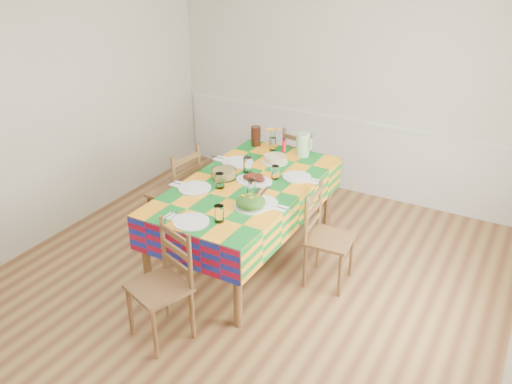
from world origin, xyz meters
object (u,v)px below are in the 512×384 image
at_px(green_pitcher, 303,145).
at_px(dining_table, 246,192).
at_px(chair_right, 326,238).
at_px(chair_far, 303,167).
at_px(tea_pitcher, 256,136).
at_px(meat_platter, 254,179).
at_px(chair_left, 177,194).
at_px(chair_near, 163,285).

bearing_deg(green_pitcher, dining_table, -101.05).
bearing_deg(chair_right, chair_far, 29.13).
distance_m(dining_table, tea_pitcher, 1.01).
height_order(green_pitcher, chair_far, green_pitcher).
bearing_deg(dining_table, chair_right, -0.18).
bearing_deg(dining_table, meat_platter, 58.75).
bearing_deg(chair_left, tea_pitcher, 158.76).
bearing_deg(green_pitcher, chair_near, -94.12).
bearing_deg(meat_platter, chair_near, -91.20).
relative_size(chair_near, chair_right, 1.04).
relative_size(chair_far, chair_right, 1.02).
bearing_deg(chair_near, meat_platter, 107.78).
xyz_separation_m(meat_platter, chair_right, (0.79, -0.07, -0.38)).
distance_m(green_pitcher, chair_near, 2.26).
relative_size(meat_platter, chair_left, 0.36).
height_order(dining_table, chair_left, chair_left).
height_order(dining_table, tea_pitcher, tea_pitcher).
xyz_separation_m(dining_table, meat_platter, (0.04, 0.07, 0.12)).
xyz_separation_m(green_pitcher, chair_far, (-0.18, 0.43, -0.46)).
distance_m(dining_table, green_pitcher, 0.93).
xyz_separation_m(chair_far, chair_right, (0.84, -1.32, -0.01)).
bearing_deg(chair_near, green_pitcher, 104.86).
bearing_deg(tea_pitcher, chair_left, -115.04).
bearing_deg(green_pitcher, chair_right, -53.42).
relative_size(green_pitcher, chair_right, 0.26).
xyz_separation_m(meat_platter, chair_far, (-0.05, 1.24, -0.37)).
height_order(chair_near, chair_left, chair_left).
xyz_separation_m(meat_platter, green_pitcher, (0.13, 0.82, 0.09)).
bearing_deg(dining_table, chair_far, 90.33).
relative_size(dining_table, chair_near, 2.15).
bearing_deg(chair_left, green_pitcher, 135.39).
bearing_deg(chair_right, dining_table, 86.39).
relative_size(dining_table, chair_left, 2.05).
relative_size(tea_pitcher, chair_near, 0.22).
height_order(chair_far, chair_right, chair_far).
relative_size(meat_platter, green_pitcher, 1.48).
height_order(dining_table, chair_far, chair_far).
bearing_deg(tea_pitcher, dining_table, -65.94).
xyz_separation_m(green_pitcher, chair_near, (-0.16, -2.20, -0.46)).
distance_m(meat_platter, chair_right, 0.88).
bearing_deg(chair_far, chair_near, 100.34).
relative_size(green_pitcher, chair_left, 0.24).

